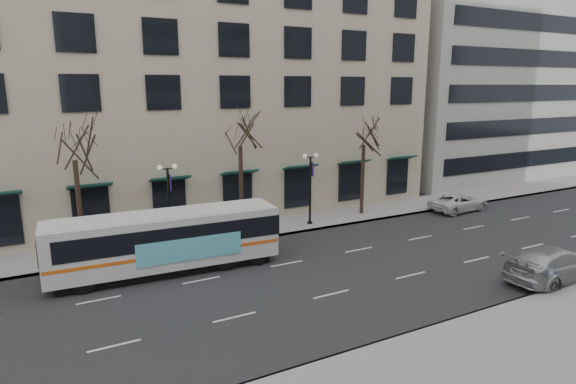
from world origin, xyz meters
TOP-DOWN VIEW (x-y plane):
  - ground at (0.00, 0.00)m, footprint 160.00×160.00m
  - sidewalk_far at (5.00, 9.00)m, footprint 80.00×4.00m
  - building_hotel at (-2.00, 21.00)m, footprint 40.00×20.00m
  - building_office at (32.00, 21.00)m, footprint 25.00×20.00m
  - tree_far_left at (-10.00, 8.80)m, footprint 3.60×3.60m
  - tree_far_mid at (0.00, 8.80)m, footprint 3.60×3.60m
  - tree_far_right at (10.00, 8.80)m, footprint 3.60×3.60m
  - lamp_post_left at (-4.99, 8.20)m, footprint 1.22×0.45m
  - lamp_post_right at (5.01, 8.20)m, footprint 1.22×0.45m
  - city_bus at (-6.16, 4.31)m, footprint 12.19×3.27m
  - silver_car at (11.08, -6.20)m, footprint 6.09×2.58m
  - white_pickup at (17.64, 6.20)m, footprint 5.26×2.66m
  - pay_station at (9.05, -7.30)m, footprint 0.29×0.22m

SIDE VIEW (x-z plane):
  - ground at x=0.00m, z-range 0.00..0.00m
  - sidewalk_far at x=5.00m, z-range 0.00..0.15m
  - white_pickup at x=17.64m, z-range 0.00..1.43m
  - silver_car at x=11.08m, z-range 0.00..1.75m
  - pay_station at x=9.05m, z-range 0.42..1.64m
  - city_bus at x=-6.16m, z-range 0.15..3.42m
  - lamp_post_left at x=-4.99m, z-range 0.34..5.55m
  - lamp_post_right at x=5.01m, z-range 0.34..5.55m
  - tree_far_right at x=10.00m, z-range 2.39..10.45m
  - tree_far_left at x=-10.00m, z-range 2.53..10.87m
  - tree_far_mid at x=0.00m, z-range 2.63..11.18m
  - building_hotel at x=-2.00m, z-range 0.00..24.00m
  - building_office at x=32.00m, z-range 0.00..35.00m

